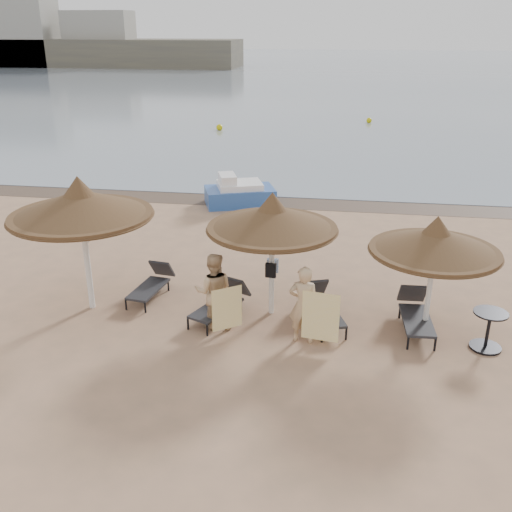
{
  "coord_description": "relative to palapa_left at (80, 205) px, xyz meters",
  "views": [
    {
      "loc": [
        1.52,
        -10.4,
        5.96
      ],
      "look_at": [
        -0.29,
        1.2,
        1.2
      ],
      "focal_mm": 40.0,
      "sensor_mm": 36.0,
      "label": 1
    }
  ],
  "objects": [
    {
      "name": "palapa_right",
      "position": [
        7.33,
        -0.05,
        -0.39
      ],
      "size": [
        2.59,
        2.59,
        2.56
      ],
      "rotation": [
        0.0,
        0.0,
        0.06
      ],
      "color": "white",
      "rests_on": "ground"
    },
    {
      "name": "palapa_left",
      "position": [
        0.0,
        0.0,
        0.0
      ],
      "size": [
        3.08,
        3.08,
        3.06
      ],
      "rotation": [
        0.0,
        0.0,
        -0.06
      ],
      "color": "white",
      "rests_on": "ground"
    },
    {
      "name": "pedal_boat",
      "position": [
        1.84,
        8.42,
        -2.02
      ],
      "size": [
        2.73,
        2.14,
        1.12
      ],
      "rotation": [
        0.0,
        0.0,
        0.34
      ],
      "color": "#2C56A5",
      "rests_on": "ground"
    },
    {
      "name": "person_right",
      "position": [
        4.85,
        -0.77,
        -1.48
      ],
      "size": [
        0.92,
        0.64,
        1.91
      ],
      "primitive_type": "imported",
      "rotation": [
        0.0,
        0.0,
        3.06
      ],
      "color": "tan",
      "rests_on": "ground"
    },
    {
      "name": "buoy_mid",
      "position": [
        6.97,
        27.75,
        -2.26
      ],
      "size": [
        0.35,
        0.35,
        0.35
      ],
      "primitive_type": "sphere",
      "color": "#D1C107",
      "rests_on": "ground"
    },
    {
      "name": "palapa_center",
      "position": [
        4.06,
        0.37,
        -0.22
      ],
      "size": [
        2.8,
        2.8,
        2.78
      ],
      "rotation": [
        0.0,
        0.0,
        0.08
      ],
      "color": "white",
      "rests_on": "ground"
    },
    {
      "name": "lounger_near_left",
      "position": [
        3.01,
        0.07,
        -2.1
      ],
      "size": [
        1.17,
        1.76,
        0.75
      ],
      "rotation": [
        0.0,
        0.0,
        -0.41
      ],
      "color": "black",
      "rests_on": "ground"
    },
    {
      "name": "sea",
      "position": [
        3.95,
        79.52,
        -2.42
      ],
      "size": [
        200.0,
        140.0,
        0.03
      ],
      "primitive_type": "cube",
      "color": "slate",
      "rests_on": "ground"
    },
    {
      "name": "person_left",
      "position": [
        2.95,
        -0.46,
        -1.46
      ],
      "size": [
        0.97,
        0.72,
        1.94
      ],
      "primitive_type": "imported",
      "rotation": [
        0.0,
        0.0,
        3.31
      ],
      "color": "tan",
      "rests_on": "ground"
    },
    {
      "name": "lounger_far_left",
      "position": [
        1.17,
        0.81,
        -2.11
      ],
      "size": [
        0.75,
        1.65,
        0.71
      ],
      "rotation": [
        0.0,
        0.0,
        -0.14
      ],
      "color": "black",
      "rests_on": "ground"
    },
    {
      "name": "ground",
      "position": [
        3.95,
        -0.48,
        -2.43
      ],
      "size": [
        160.0,
        160.0,
        0.0
      ],
      "primitive_type": "plane",
      "color": "tan",
      "rests_on": "ground"
    },
    {
      "name": "bag_patterned",
      "position": [
        4.06,
        0.55,
        -1.37
      ],
      "size": [
        0.26,
        0.1,
        0.32
      ],
      "rotation": [
        0.0,
        0.0,
        0.04
      ],
      "color": "white",
      "rests_on": "ground"
    },
    {
      "name": "towel_right",
      "position": [
        5.2,
        -1.02,
        -1.72
      ],
      "size": [
        0.73,
        0.13,
        1.03
      ],
      "rotation": [
        0.0,
        0.0,
        -0.15
      ],
      "color": "yellow",
      "rests_on": "ground"
    },
    {
      "name": "far_shore",
      "position": [
        -21.16,
        77.34,
        0.48
      ],
      "size": [
        150.0,
        54.8,
        12.0
      ],
      "color": "brown",
      "rests_on": "ground"
    },
    {
      "name": "side_table",
      "position": [
        8.46,
        -0.48,
        -2.06
      ],
      "size": [
        0.66,
        0.66,
        0.8
      ],
      "rotation": [
        0.0,
        0.0,
        -0.31
      ],
      "color": "black",
      "rests_on": "ground"
    },
    {
      "name": "towel_left",
      "position": [
        3.3,
        -0.81,
        -1.79
      ],
      "size": [
        0.55,
        0.4,
        0.93
      ],
      "rotation": [
        0.0,
        0.0,
        0.62
      ],
      "color": "yellow",
      "rests_on": "ground"
    },
    {
      "name": "bag_dark",
      "position": [
        4.06,
        0.21,
        -1.34
      ],
      "size": [
        0.24,
        0.1,
        0.32
      ],
      "rotation": [
        0.0,
        0.0,
        -0.12
      ],
      "color": "black",
      "rests_on": "ground"
    },
    {
      "name": "wet_sand_strip",
      "position": [
        3.95,
        8.92,
        -2.43
      ],
      "size": [
        200.0,
        1.6,
        0.01
      ],
      "primitive_type": "cube",
      "color": "brown",
      "rests_on": "ground"
    },
    {
      "name": "lounger_near_right",
      "position": [
        5.17,
        0.2,
        -2.09
      ],
      "size": [
        1.1,
        1.79,
        0.76
      ],
      "rotation": [
        0.0,
        0.0,
        0.35
      ],
      "color": "black",
      "rests_on": "ground"
    },
    {
      "name": "lounger_far_right",
      "position": [
        7.15,
        0.18,
        -2.08
      ],
      "size": [
        0.66,
        1.76,
        0.78
      ],
      "rotation": [
        0.0,
        0.0,
        0.05
      ],
      "color": "black",
      "rests_on": "ground"
    },
    {
      "name": "buoy_left",
      "position": [
        -2.12,
        23.4,
        -2.24
      ],
      "size": [
        0.39,
        0.39,
        0.39
      ],
      "primitive_type": "sphere",
      "color": "#D1C107",
      "rests_on": "ground"
    }
  ]
}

